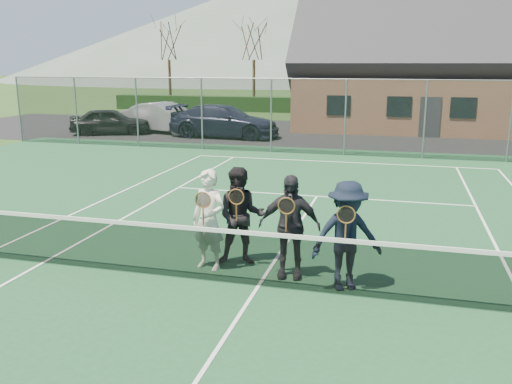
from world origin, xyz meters
TOP-DOWN VIEW (x-y plane):
  - ground at (0.00, 20.00)m, footprint 220.00×220.00m
  - court_surface at (0.00, 0.00)m, footprint 30.00×30.00m
  - tarmac_carpark at (-4.00, 20.00)m, footprint 40.00×12.00m
  - hedge_row at (0.00, 32.00)m, footprint 40.00×1.20m
  - hill_west at (-25.00, 95.00)m, footprint 110.00×110.00m
  - car_a at (-12.38, 17.06)m, footprint 4.30×2.95m
  - car_b at (-9.89, 18.37)m, footprint 5.06×2.94m
  - car_c at (-6.33, 17.50)m, footprint 5.61×2.52m
  - court_markings at (0.00, 0.00)m, footprint 11.03×23.83m
  - tennis_net at (0.00, 0.00)m, footprint 11.68×0.08m
  - perimeter_fence at (0.00, 13.50)m, footprint 30.07×0.07m
  - clubhouse at (4.00, 24.00)m, footprint 15.60×8.20m
  - tree_a at (-16.00, 33.00)m, footprint 3.20×3.20m
  - tree_b at (-9.00, 33.00)m, footprint 3.20×3.20m
  - tree_c at (2.00, 33.00)m, footprint 3.20×3.20m
  - player_a at (-1.06, 0.57)m, footprint 0.75×0.59m
  - player_b at (-0.57, 0.93)m, footprint 1.02×0.88m
  - player_c at (0.39, 0.56)m, footprint 1.10×0.56m
  - player_d at (1.39, 0.28)m, footprint 1.34×1.09m

SIDE VIEW (x-z plane):
  - ground at x=0.00m, z-range 0.00..0.00m
  - tarmac_carpark at x=-4.00m, z-range 0.00..0.01m
  - court_surface at x=0.00m, z-range 0.00..0.02m
  - court_markings at x=0.00m, z-range 0.02..0.03m
  - tennis_net at x=0.00m, z-range -0.01..1.09m
  - hedge_row at x=0.00m, z-range 0.00..1.10m
  - car_a at x=-12.38m, z-range 0.00..1.36m
  - car_b at x=-9.89m, z-range 0.00..1.58m
  - car_c at x=-6.33m, z-range 0.00..1.60m
  - player_d at x=1.39m, z-range 0.02..1.82m
  - player_b at x=-0.57m, z-range 0.02..1.82m
  - player_c at x=0.39m, z-range 0.02..1.82m
  - player_a at x=-1.06m, z-range 0.02..1.82m
  - perimeter_fence at x=0.00m, z-range 0.01..3.03m
  - clubhouse at x=4.00m, z-range 0.14..7.84m
  - tree_a at x=-16.00m, z-range 1.91..9.68m
  - tree_b at x=-9.00m, z-range 1.91..9.68m
  - tree_c at x=2.00m, z-range 1.91..9.68m
  - hill_west at x=-25.00m, z-range 0.00..18.00m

